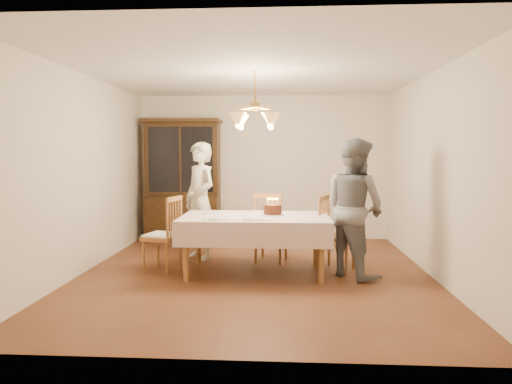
# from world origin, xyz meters

# --- Properties ---
(ground) EXTENTS (5.00, 5.00, 0.00)m
(ground) POSITION_xyz_m (0.00, 0.00, 0.00)
(ground) COLOR #532A17
(ground) RESTS_ON ground
(room_shell) EXTENTS (5.00, 5.00, 5.00)m
(room_shell) POSITION_xyz_m (0.00, 0.00, 1.58)
(room_shell) COLOR white
(room_shell) RESTS_ON ground
(dining_table) EXTENTS (1.90, 1.10, 0.76)m
(dining_table) POSITION_xyz_m (0.00, 0.00, 0.68)
(dining_table) COLOR brown
(dining_table) RESTS_ON ground
(china_hutch) EXTENTS (1.38, 0.54, 2.16)m
(china_hutch) POSITION_xyz_m (-1.44, 2.25, 1.04)
(china_hutch) COLOR black
(china_hutch) RESTS_ON ground
(chair_far_side) EXTENTS (0.53, 0.52, 1.00)m
(chair_far_side) POSITION_xyz_m (0.19, 0.68, 0.44)
(chair_far_side) COLOR brown
(chair_far_side) RESTS_ON ground
(chair_left_end) EXTENTS (0.52, 0.53, 1.00)m
(chair_left_end) POSITION_xyz_m (-1.24, 0.07, 0.45)
(chair_left_end) COLOR brown
(chair_left_end) RESTS_ON ground
(chair_right_end) EXTENTS (0.56, 0.57, 1.00)m
(chair_right_end) POSITION_xyz_m (1.07, 0.20, 0.44)
(chair_right_end) COLOR brown
(chair_right_end) RESTS_ON ground
(elderly_woman) EXTENTS (0.73, 0.75, 1.73)m
(elderly_woman) POSITION_xyz_m (-0.86, 0.81, 0.86)
(elderly_woman) COLOR beige
(elderly_woman) RESTS_ON ground
(adult_in_grey) EXTENTS (1.04, 1.08, 1.75)m
(adult_in_grey) POSITION_xyz_m (1.26, -0.03, 0.87)
(adult_in_grey) COLOR slate
(adult_in_grey) RESTS_ON ground
(birthday_cake) EXTENTS (0.30, 0.30, 0.22)m
(birthday_cake) POSITION_xyz_m (0.22, 0.07, 0.83)
(birthday_cake) COLOR white
(birthday_cake) RESTS_ON dining_table
(place_setting_near_left) EXTENTS (0.38, 0.23, 0.02)m
(place_setting_near_left) POSITION_xyz_m (-0.43, -0.35, 0.77)
(place_setting_near_left) COLOR white
(place_setting_near_left) RESTS_ON dining_table
(place_setting_near_right) EXTENTS (0.40, 0.25, 0.02)m
(place_setting_near_right) POSITION_xyz_m (0.00, -0.33, 0.77)
(place_setting_near_right) COLOR white
(place_setting_near_right) RESTS_ON dining_table
(place_setting_far_left) EXTENTS (0.40, 0.25, 0.02)m
(place_setting_far_left) POSITION_xyz_m (-0.59, 0.22, 0.77)
(place_setting_far_left) COLOR white
(place_setting_far_left) RESTS_ON dining_table
(chandelier) EXTENTS (0.62, 0.62, 0.73)m
(chandelier) POSITION_xyz_m (-0.00, -0.00, 1.98)
(chandelier) COLOR #BF8C3F
(chandelier) RESTS_ON ground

